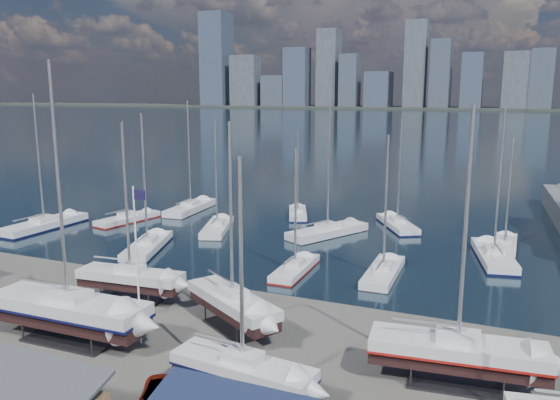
% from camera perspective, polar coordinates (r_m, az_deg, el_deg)
% --- Properties ---
extents(ground, '(1400.00, 1400.00, 0.00)m').
position_cam_1_polar(ground, '(41.41, -12.75, -13.15)').
color(ground, '#605E59').
rests_on(ground, ground).
extents(water, '(1400.00, 600.00, 0.40)m').
position_cam_1_polar(water, '(341.67, 19.02, 7.68)').
color(water, '#182C37').
rests_on(water, ground).
extents(far_shore, '(1400.00, 80.00, 2.20)m').
position_cam_1_polar(far_shore, '(601.14, 20.75, 8.92)').
color(far_shore, '#2D332D').
rests_on(far_shore, ground).
extents(skyline, '(639.14, 43.80, 107.69)m').
position_cam_1_polar(skyline, '(595.46, 20.21, 12.60)').
color(skyline, '#475166').
rests_on(skyline, far_shore).
extents(sailboat_cradle_2, '(9.03, 3.19, 14.57)m').
position_cam_1_polar(sailboat_cradle_2, '(46.55, -15.36, -7.86)').
color(sailboat_cradle_2, '#2D2D33').
rests_on(sailboat_cradle_2, ground).
extents(sailboat_cradle_3, '(11.90, 3.54, 18.90)m').
position_cam_1_polar(sailboat_cradle_3, '(40.74, -21.23, -10.68)').
color(sailboat_cradle_3, '#2D2D33').
rests_on(sailboat_cradle_3, ground).
extents(sailboat_cradle_4, '(9.10, 6.95, 14.96)m').
position_cam_1_polar(sailboat_cradle_4, '(39.98, -4.99, -10.66)').
color(sailboat_cradle_4, '#2D2D33').
rests_on(sailboat_cradle_4, ground).
extents(sailboat_cradle_5, '(8.56, 3.19, 13.71)m').
position_cam_1_polar(sailboat_cradle_5, '(31.28, -3.91, -17.30)').
color(sailboat_cradle_5, '#2D2D33').
rests_on(sailboat_cradle_5, ground).
extents(sailboat_cradle_6, '(10.34, 3.86, 16.31)m').
position_cam_1_polar(sailboat_cradle_6, '(34.35, 18.04, -14.87)').
color(sailboat_cradle_6, '#2D2D33').
rests_on(sailboat_cradle_6, ground).
extents(sailboat_moored_0, '(3.85, 11.88, 17.54)m').
position_cam_1_polar(sailboat_moored_0, '(74.86, -23.39, -2.56)').
color(sailboat_moored_0, black).
rests_on(sailboat_moored_0, water).
extents(sailboat_moored_1, '(4.48, 9.62, 13.87)m').
position_cam_1_polar(sailboat_moored_1, '(75.08, -15.61, -2.01)').
color(sailboat_moored_1, black).
rests_on(sailboat_moored_1, water).
extents(sailboat_moored_2, '(3.74, 11.11, 16.51)m').
position_cam_1_polar(sailboat_moored_2, '(79.87, -9.30, -0.95)').
color(sailboat_moored_2, black).
rests_on(sailboat_moored_2, water).
extents(sailboat_moored_3, '(6.05, 10.73, 15.47)m').
position_cam_1_polar(sailboat_moored_3, '(61.23, -13.67, -4.86)').
color(sailboat_moored_3, black).
rests_on(sailboat_moored_3, water).
extents(sailboat_moored_4, '(5.61, 9.93, 14.46)m').
position_cam_1_polar(sailboat_moored_4, '(68.05, -6.58, -2.99)').
color(sailboat_moored_4, black).
rests_on(sailboat_moored_4, water).
extents(sailboat_moored_5, '(5.26, 8.65, 12.52)m').
position_cam_1_polar(sailboat_moored_5, '(75.74, 1.86, -1.48)').
color(sailboat_moored_5, black).
rests_on(sailboat_moored_5, water).
extents(sailboat_moored_6, '(2.50, 8.39, 12.48)m').
position_cam_1_polar(sailboat_moored_6, '(52.36, 1.60, -7.27)').
color(sailboat_moored_6, black).
rests_on(sailboat_moored_6, water).
extents(sailboat_moored_7, '(7.90, 11.13, 16.58)m').
position_cam_1_polar(sailboat_moored_7, '(65.68, 5.00, -3.47)').
color(sailboat_moored_7, black).
rests_on(sailboat_moored_7, water).
extents(sailboat_moored_8, '(7.05, 9.70, 14.37)m').
position_cam_1_polar(sailboat_moored_8, '(70.88, 12.16, -2.61)').
color(sailboat_moored_8, black).
rests_on(sailboat_moored_8, water).
extents(sailboat_moored_9, '(2.73, 9.19, 13.80)m').
position_cam_1_polar(sailboat_moored_9, '(52.08, 10.74, -7.56)').
color(sailboat_moored_9, black).
rests_on(sailboat_moored_9, water).
extents(sailboat_moored_10, '(5.13, 11.15, 16.09)m').
position_cam_1_polar(sailboat_moored_10, '(60.11, 21.41, -5.62)').
color(sailboat_moored_10, black).
rests_on(sailboat_moored_10, water).
extents(sailboat_moored_11, '(2.62, 8.59, 12.76)m').
position_cam_1_polar(sailboat_moored_11, '(65.12, 22.42, -4.44)').
color(sailboat_moored_11, black).
rests_on(sailboat_moored_11, water).
extents(flagpole, '(0.97, 0.12, 10.92)m').
position_cam_1_polar(flagpole, '(37.48, -14.67, -5.69)').
color(flagpole, white).
rests_on(flagpole, ground).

